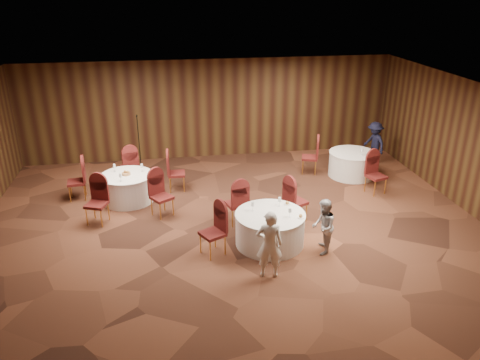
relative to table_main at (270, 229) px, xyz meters
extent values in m
plane|color=black|center=(-0.68, 0.94, -0.38)|extent=(12.00, 12.00, 0.00)
plane|color=silver|center=(-0.68, 0.94, 2.82)|extent=(12.00, 12.00, 0.00)
plane|color=black|center=(-0.68, 5.94, 1.22)|extent=(12.00, 0.00, 12.00)
plane|color=black|center=(-0.68, -4.06, 1.22)|extent=(12.00, 0.00, 12.00)
plane|color=black|center=(5.32, 0.94, 1.22)|extent=(0.00, 10.00, 10.00)
cylinder|color=white|center=(0.00, 0.00, -0.02)|extent=(1.52, 1.52, 0.72)
cylinder|color=white|center=(0.00, 0.00, 0.35)|extent=(1.55, 1.55, 0.03)
cylinder|color=white|center=(-3.23, 2.81, -0.02)|extent=(1.35, 1.35, 0.72)
cylinder|color=white|center=(-3.23, 2.81, 0.35)|extent=(1.38, 1.38, 0.03)
cylinder|color=white|center=(3.32, 3.50, -0.02)|extent=(1.37, 1.37, 0.72)
cylinder|color=white|center=(3.32, 3.50, 0.35)|extent=(1.40, 1.40, 0.03)
cylinder|color=silver|center=(-0.11, -0.42, 0.37)|extent=(0.06, 0.06, 0.01)
cylinder|color=silver|center=(-0.11, -0.42, 0.43)|extent=(0.01, 0.01, 0.11)
cone|color=silver|center=(-0.11, -0.42, 0.53)|extent=(0.08, 0.08, 0.10)
cylinder|color=silver|center=(0.38, -0.20, 0.37)|extent=(0.06, 0.06, 0.01)
cylinder|color=silver|center=(0.38, -0.20, 0.43)|extent=(0.01, 0.01, 0.11)
cone|color=silver|center=(0.38, -0.20, 0.53)|extent=(0.08, 0.08, 0.10)
cylinder|color=silver|center=(-0.35, 0.22, 0.37)|extent=(0.06, 0.06, 0.01)
cylinder|color=silver|center=(-0.35, 0.22, 0.43)|extent=(0.01, 0.01, 0.11)
cone|color=silver|center=(-0.35, 0.22, 0.53)|extent=(0.08, 0.08, 0.10)
cylinder|color=silver|center=(0.29, 0.35, 0.37)|extent=(0.06, 0.06, 0.01)
cylinder|color=silver|center=(0.29, 0.35, 0.43)|extent=(0.01, 0.01, 0.11)
cone|color=silver|center=(0.29, 0.35, 0.53)|extent=(0.08, 0.08, 0.10)
cylinder|color=white|center=(-0.03, -0.52, 0.37)|extent=(0.15, 0.15, 0.01)
sphere|color=#9E6B33|center=(-0.03, -0.52, 0.41)|extent=(0.08, 0.08, 0.08)
cylinder|color=white|center=(0.60, -0.28, 0.37)|extent=(0.15, 0.15, 0.01)
sphere|color=#9E6B33|center=(0.60, -0.28, 0.41)|extent=(0.08, 0.08, 0.08)
cylinder|color=white|center=(0.48, 0.39, 0.37)|extent=(0.15, 0.15, 0.01)
sphere|color=#9E6B33|center=(0.48, 0.39, 0.41)|extent=(0.08, 0.08, 0.08)
cylinder|color=silver|center=(-2.82, 2.98, 0.37)|extent=(0.06, 0.06, 0.01)
cylinder|color=silver|center=(-2.82, 2.98, 0.43)|extent=(0.01, 0.01, 0.11)
cone|color=silver|center=(-2.82, 2.98, 0.53)|extent=(0.08, 0.08, 0.10)
cylinder|color=silver|center=(-3.55, 3.09, 0.37)|extent=(0.06, 0.06, 0.01)
cylinder|color=silver|center=(-3.55, 3.09, 0.43)|extent=(0.01, 0.01, 0.11)
cone|color=silver|center=(-3.55, 3.09, 0.53)|extent=(0.08, 0.08, 0.10)
cylinder|color=silver|center=(-3.34, 2.40, 0.37)|extent=(0.06, 0.06, 0.01)
cylinder|color=silver|center=(-3.34, 2.40, 0.43)|extent=(0.01, 0.01, 0.11)
cone|color=silver|center=(-3.34, 2.40, 0.53)|extent=(0.08, 0.08, 0.10)
cylinder|color=brown|center=(-3.23, 2.81, 0.39)|extent=(0.22, 0.22, 0.06)
sphere|color=#9E6B33|center=(-3.26, 2.83, 0.45)|extent=(0.07, 0.07, 0.07)
sphere|color=#9E6B33|center=(-3.19, 2.79, 0.45)|extent=(0.07, 0.07, 0.07)
cylinder|color=silver|center=(3.49, 3.25, 0.37)|extent=(0.06, 0.06, 0.01)
cylinder|color=silver|center=(3.49, 3.25, 0.43)|extent=(0.01, 0.01, 0.11)
cone|color=silver|center=(3.49, 3.25, 0.53)|extent=(0.08, 0.08, 0.10)
cylinder|color=black|center=(-2.96, 4.97, -0.37)|extent=(0.24, 0.24, 0.02)
cylinder|color=black|center=(-2.96, 4.97, 0.51)|extent=(0.02, 0.02, 1.73)
cylinder|color=black|center=(-2.96, 5.02, 1.35)|extent=(0.04, 0.12, 0.04)
imported|color=silver|center=(-0.29, -1.21, 0.34)|extent=(0.58, 0.43, 1.43)
imported|color=#A8A7AC|center=(1.04, -0.53, 0.24)|extent=(0.63, 0.71, 1.23)
imported|color=black|center=(4.40, 4.41, 0.31)|extent=(0.72, 0.98, 1.36)
camera|label=1|loc=(-2.14, -8.87, 5.04)|focal=35.00mm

